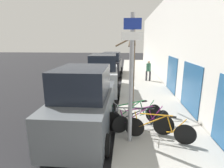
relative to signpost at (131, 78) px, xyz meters
The scene contains 13 objects.
ground_plane 7.25m from the signpost, 102.40° to the left, with size 80.00×80.00×0.00m, color black.
sidewalk_curb 9.85m from the signpost, 83.33° to the left, with size 3.20×32.00×0.15m.
building_facade 9.95m from the signpost, 73.18° to the left, with size 0.23×32.00×6.50m.
signpost is the anchor object (origin of this frame).
bicycle_0 1.92m from the signpost, ahead, with size 2.18×0.63×0.91m.
bicycle_1 1.76m from the signpost, 62.05° to the left, with size 2.44×0.44×0.96m.
bicycle_2 1.94m from the signpost, 61.16° to the left, with size 2.11×0.93×0.85m.
bicycle_3 2.01m from the signpost, 81.12° to the left, with size 2.20×1.21×0.94m.
parked_car_0 2.07m from the signpost, 157.19° to the left, with size 2.06×4.25×2.42m.
parked_car_1 6.34m from the signpost, 104.86° to the left, with size 2.20×4.59×2.46m.
parked_car_2 12.06m from the signpost, 97.45° to the left, with size 2.04×4.30×2.25m.
pedestrian_near 9.26m from the signpost, 79.63° to the left, with size 0.42×0.36×1.61m.
street_tree 3.00m from the signpost, 87.37° to the left, with size 0.95×1.46×3.99m.
Camera 1 is at (1.33, -0.59, 3.26)m, focal length 28.00 mm.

